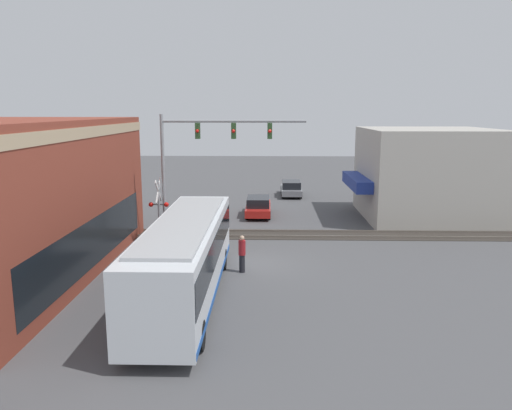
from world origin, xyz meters
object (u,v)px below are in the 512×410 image
Objects in this scene: city_bus at (186,256)px; pedestrian_near_bus at (242,253)px; crossing_signal at (159,205)px; parked_car_red at (258,207)px; parked_car_grey at (291,189)px.

pedestrian_near_bus is at bearing -30.69° from city_bus.
city_bus reaches higher than pedestrian_near_bus.
crossing_signal is 7.48m from pedestrian_near_bus.
crossing_signal is 0.80× the size of parked_car_red.
city_bus is 16.91m from parked_car_red.
crossing_signal reaches higher than pedestrian_near_bus.
pedestrian_near_bus is at bearing 177.82° from parked_car_red.
parked_car_grey is at bearing -8.59° from pedestrian_near_bus.
parked_car_red is at bearing -35.58° from crossing_signal.
parked_car_red is at bearing -2.18° from pedestrian_near_bus.
city_bus is 4.22m from pedestrian_near_bus.
city_bus is at bearing -161.11° from crossing_signal.
crossing_signal reaches higher than parked_car_grey.
pedestrian_near_bus is (-21.83, 3.30, 0.29)m from parked_car_grey.
pedestrian_near_bus reaches higher than parked_car_red.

